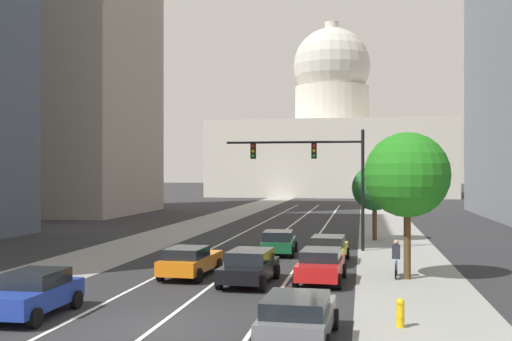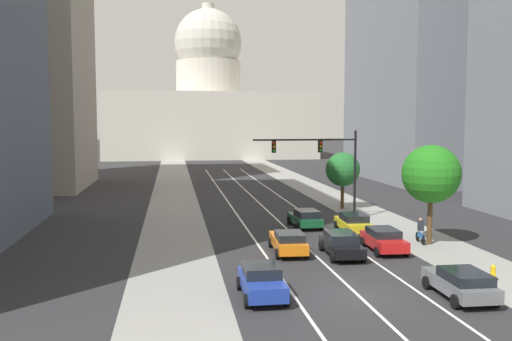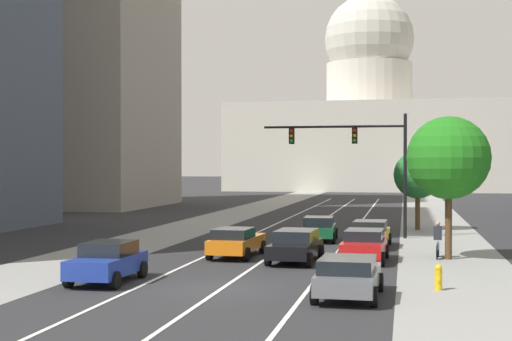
{
  "view_description": "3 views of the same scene",
  "coord_description": "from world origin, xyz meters",
  "px_view_note": "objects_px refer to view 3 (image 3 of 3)",
  "views": [
    {
      "loc": [
        6.33,
        -18.17,
        4.83
      ],
      "look_at": [
        0.34,
        15.73,
        4.9
      ],
      "focal_mm": 42.57,
      "sensor_mm": 36.0,
      "label": 1
    },
    {
      "loc": [
        -8.51,
        -24.21,
        8.1
      ],
      "look_at": [
        -2.81,
        13.57,
        4.75
      ],
      "focal_mm": 38.81,
      "sensor_mm": 36.0,
      "label": 2
    },
    {
      "loc": [
        6.33,
        -25.37,
        4.38
      ],
      "look_at": [
        -2.11,
        16.44,
        4.04
      ],
      "focal_mm": 52.0,
      "sensor_mm": 36.0,
      "label": 3
    }
  ],
  "objects_px": {
    "car_orange": "(236,242)",
    "fire_hydrant": "(438,277)",
    "car_gray": "(348,276)",
    "cyclist": "(438,240)",
    "car_black": "(296,245)",
    "street_tree_far_right": "(449,158)",
    "traffic_signal_mast": "(361,151)",
    "capitol_building": "(369,127)",
    "street_tree_near_right": "(418,175)",
    "car_green": "(319,228)",
    "car_red": "(364,244)",
    "car_blue": "(108,261)",
    "car_yellow": "(370,233)"
  },
  "relations": [
    {
      "from": "car_green",
      "to": "traffic_signal_mast",
      "type": "xyz_separation_m",
      "value": [
        2.2,
        2.66,
        4.45
      ]
    },
    {
      "from": "capitol_building",
      "to": "cyclist",
      "type": "height_order",
      "value": "capitol_building"
    },
    {
      "from": "street_tree_far_right",
      "to": "street_tree_near_right",
      "type": "height_order",
      "value": "street_tree_far_right"
    },
    {
      "from": "car_orange",
      "to": "fire_hydrant",
      "type": "bearing_deg",
      "value": -128.03
    },
    {
      "from": "car_black",
      "to": "traffic_signal_mast",
      "type": "height_order",
      "value": "traffic_signal_mast"
    },
    {
      "from": "car_gray",
      "to": "cyclist",
      "type": "height_order",
      "value": "cyclist"
    },
    {
      "from": "car_blue",
      "to": "car_red",
      "type": "bearing_deg",
      "value": -48.93
    },
    {
      "from": "car_orange",
      "to": "street_tree_near_right",
      "type": "xyz_separation_m",
      "value": [
        8.65,
        16.56,
        2.95
      ]
    },
    {
      "from": "car_black",
      "to": "street_tree_far_right",
      "type": "xyz_separation_m",
      "value": [
        6.78,
        2.3,
        3.91
      ]
    },
    {
      "from": "car_green",
      "to": "street_tree_far_right",
      "type": "distance_m",
      "value": 10.42
    },
    {
      "from": "car_gray",
      "to": "car_yellow",
      "type": "distance_m",
      "value": 15.31
    },
    {
      "from": "car_red",
      "to": "car_orange",
      "type": "distance_m",
      "value": 6.04
    },
    {
      "from": "car_red",
      "to": "fire_hydrant",
      "type": "distance_m",
      "value": 7.85
    },
    {
      "from": "capitol_building",
      "to": "cyclist",
      "type": "distance_m",
      "value": 97.62
    },
    {
      "from": "street_tree_near_right",
      "to": "street_tree_far_right",
      "type": "bearing_deg",
      "value": -85.75
    },
    {
      "from": "capitol_building",
      "to": "street_tree_near_right",
      "type": "height_order",
      "value": "capitol_building"
    },
    {
      "from": "car_green",
      "to": "car_red",
      "type": "bearing_deg",
      "value": -162.96
    },
    {
      "from": "fire_hydrant",
      "to": "street_tree_near_right",
      "type": "xyz_separation_m",
      "value": [
        -0.33,
        24.2,
        3.22
      ]
    },
    {
      "from": "traffic_signal_mast",
      "to": "car_green",
      "type": "bearing_deg",
      "value": -129.56
    },
    {
      "from": "car_red",
      "to": "car_gray",
      "type": "bearing_deg",
      "value": -177.84
    },
    {
      "from": "car_black",
      "to": "street_tree_near_right",
      "type": "height_order",
      "value": "street_tree_near_right"
    },
    {
      "from": "capitol_building",
      "to": "car_yellow",
      "type": "height_order",
      "value": "capitol_building"
    },
    {
      "from": "car_gray",
      "to": "traffic_signal_mast",
      "type": "distance_m",
      "value": 20.94
    },
    {
      "from": "car_red",
      "to": "car_orange",
      "type": "relative_size",
      "value": 0.91
    },
    {
      "from": "capitol_building",
      "to": "cyclist",
      "type": "bearing_deg",
      "value": -85.38
    },
    {
      "from": "car_black",
      "to": "cyclist",
      "type": "distance_m",
      "value": 6.85
    },
    {
      "from": "car_red",
      "to": "car_green",
      "type": "xyz_separation_m",
      "value": [
        -3.0,
        8.35,
        -0.01
      ]
    },
    {
      "from": "traffic_signal_mast",
      "to": "street_tree_far_right",
      "type": "distance_m",
      "value": 10.59
    },
    {
      "from": "car_gray",
      "to": "car_yellow",
      "type": "bearing_deg",
      "value": 1.5
    },
    {
      "from": "car_black",
      "to": "car_green",
      "type": "height_order",
      "value": "car_black"
    },
    {
      "from": "car_orange",
      "to": "car_gray",
      "type": "bearing_deg",
      "value": -146.11
    },
    {
      "from": "car_red",
      "to": "car_blue",
      "type": "distance_m",
      "value": 12.0
    },
    {
      "from": "car_blue",
      "to": "fire_hydrant",
      "type": "height_order",
      "value": "car_blue"
    },
    {
      "from": "car_orange",
      "to": "street_tree_near_right",
      "type": "distance_m",
      "value": 18.91
    },
    {
      "from": "fire_hydrant",
      "to": "street_tree_near_right",
      "type": "bearing_deg",
      "value": 90.78
    },
    {
      "from": "car_orange",
      "to": "car_blue",
      "type": "distance_m",
      "value": 8.8
    },
    {
      "from": "car_orange",
      "to": "cyclist",
      "type": "height_order",
      "value": "cyclist"
    },
    {
      "from": "street_tree_far_right",
      "to": "car_yellow",
      "type": "bearing_deg",
      "value": 130.65
    },
    {
      "from": "capitol_building",
      "to": "car_green",
      "type": "height_order",
      "value": "capitol_building"
    },
    {
      "from": "car_yellow",
      "to": "cyclist",
      "type": "relative_size",
      "value": 2.51
    },
    {
      "from": "capitol_building",
      "to": "street_tree_far_right",
      "type": "relative_size",
      "value": 7.02
    },
    {
      "from": "car_blue",
      "to": "car_yellow",
      "type": "height_order",
      "value": "car_blue"
    },
    {
      "from": "car_gray",
      "to": "car_orange",
      "type": "xyz_separation_m",
      "value": [
        -6.02,
        9.81,
        -0.01
      ]
    },
    {
      "from": "street_tree_near_right",
      "to": "traffic_signal_mast",
      "type": "bearing_deg",
      "value": -120.08
    },
    {
      "from": "car_green",
      "to": "cyclist",
      "type": "bearing_deg",
      "value": -138.69
    },
    {
      "from": "car_yellow",
      "to": "traffic_signal_mast",
      "type": "xyz_separation_m",
      "value": [
        -0.81,
        5.14,
        4.45
      ]
    },
    {
      "from": "car_green",
      "to": "car_blue",
      "type": "xyz_separation_m",
      "value": [
        -6.03,
        -16.25,
        0.03
      ]
    },
    {
      "from": "fire_hydrant",
      "to": "car_blue",
      "type": "bearing_deg",
      "value": -176.96
    },
    {
      "from": "car_orange",
      "to": "car_blue",
      "type": "bearing_deg",
      "value": 162.39
    },
    {
      "from": "car_orange",
      "to": "car_blue",
      "type": "relative_size",
      "value": 1.16
    }
  ]
}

